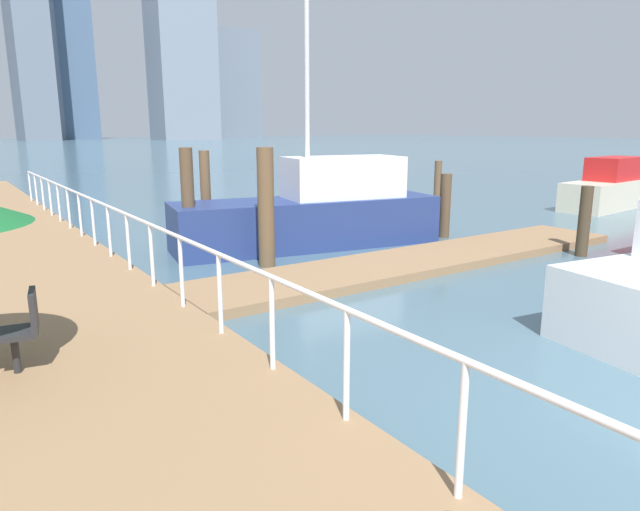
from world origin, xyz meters
TOP-DOWN VIEW (x-y plane):
  - ground_plane at (0.00, 20.00)m, footprint 300.00×300.00m
  - floating_dock at (2.61, 6.85)m, footprint 12.21×2.00m
  - boardwalk_railing at (-3.15, 7.76)m, footprint 0.06×25.67m
  - dock_piling_0 at (-0.15, 11.81)m, footprint 0.27×0.27m
  - dock_piling_1 at (6.58, 5.31)m, footprint 0.28×0.28m
  - dock_piling_2 at (-0.11, 8.65)m, footprint 0.36×0.36m
  - dock_piling_3 at (5.62, 8.83)m, footprint 0.30×0.30m
  - dock_piling_4 at (8.74, 12.16)m, footprint 0.25×0.25m
  - dock_piling_5 at (-1.24, 10.26)m, footprint 0.30×0.30m
  - moored_boat_0 at (2.01, 9.88)m, footprint 7.04×3.04m
  - moored_boat_3 at (16.09, 9.51)m, footprint 7.49×2.25m
  - cafe_chair_0 at (-5.40, 4.51)m, footprint 0.54×0.52m
  - skyline_tower_4 at (26.66, 153.40)m, footprint 8.88×10.75m
  - skyline_tower_6 at (65.81, 146.46)m, footprint 12.97×10.77m

SIDE VIEW (x-z plane):
  - ground_plane at x=0.00m, z-range 0.00..0.00m
  - floating_dock at x=2.61m, z-range 0.00..0.18m
  - moored_boat_3 at x=16.09m, z-range -0.25..1.65m
  - dock_piling_1 at x=6.58m, z-range 0.00..1.67m
  - dock_piling_3 at x=5.62m, z-range 0.00..1.76m
  - moored_boat_0 at x=2.01m, z-range -4.04..5.85m
  - cafe_chair_0 at x=-5.40m, z-range 0.48..1.38m
  - dock_piling_4 at x=8.74m, z-range 0.00..1.85m
  - dock_piling_0 at x=-0.15m, z-range 0.00..2.42m
  - boardwalk_railing at x=-3.15m, z-range 0.67..1.75m
  - dock_piling_5 at x=-1.24m, z-range 0.00..2.56m
  - dock_piling_2 at x=-0.11m, z-range 0.00..2.59m
  - skyline_tower_6 at x=65.81m, z-range 0.00..28.49m
  - skyline_tower_4 at x=26.66m, z-range 0.00..34.69m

